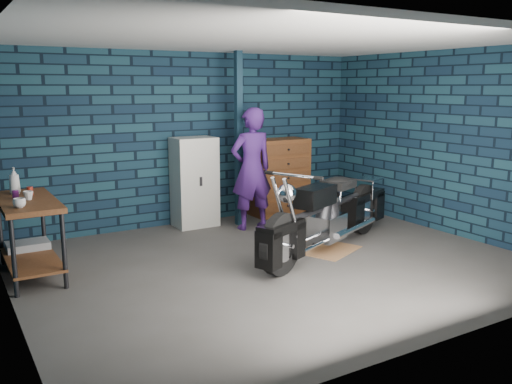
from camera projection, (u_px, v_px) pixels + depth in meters
ground at (276, 263)px, 6.74m from camera, size 6.00×6.00×0.00m
room_walls at (254, 108)px, 6.84m from camera, size 6.02×5.01×2.71m
support_post at (239, 140)px, 8.40m from camera, size 0.10×0.10×2.70m
workbench at (30, 238)px, 6.22m from camera, size 0.60×1.40×0.91m
drip_mat at (329, 250)px, 7.29m from camera, size 0.98×0.88×0.01m
motorcycle at (330, 208)px, 7.18m from camera, size 2.72×1.72×1.17m
person at (251, 169)px, 8.24m from camera, size 0.70×0.48×1.86m
storage_bin at (28, 254)px, 6.63m from camera, size 0.49×0.35×0.30m
locker at (195, 182)px, 8.45m from camera, size 0.65×0.47×1.40m
tool_chest at (279, 177)px, 9.25m from camera, size 0.97×0.54×1.30m
shop_stool at (370, 206)px, 8.67m from camera, size 0.37×0.37×0.56m
cup_a at (19, 203)px, 5.70m from camera, size 0.16×0.16×0.10m
cup_b at (28, 195)px, 6.09m from camera, size 0.13×0.13×0.10m
mug_purple at (16, 194)px, 6.17m from camera, size 0.07×0.07×0.10m
mug_red at (30, 191)px, 6.36m from camera, size 0.08×0.08×0.10m
bottle at (14, 181)px, 6.41m from camera, size 0.13×0.13×0.32m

